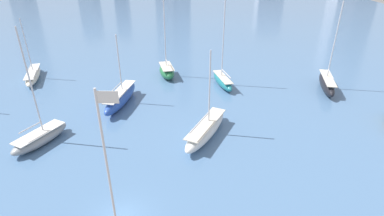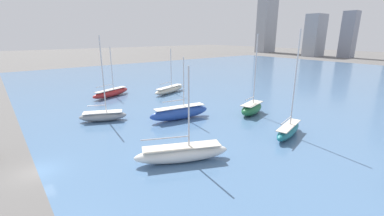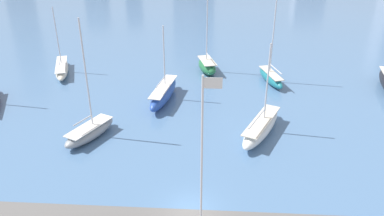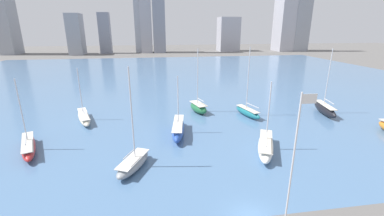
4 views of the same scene
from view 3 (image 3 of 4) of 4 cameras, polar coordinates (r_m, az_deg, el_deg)
The scene contains 9 objects.
ground_plane at distance 32.92m, azimuth -0.31°, elevation -15.18°, with size 500.00×500.00×0.00m, color #605E5B.
harbor_water at distance 97.14m, azimuth 2.47°, elevation 13.19°, with size 180.00×140.00×0.00m.
flag_pole at distance 25.10m, azimuth 1.59°, elevation -8.70°, with size 1.24×0.14×13.79m.
sailboat_blue at distance 50.99m, azimuth -4.34°, elevation 2.26°, with size 3.60×10.71×10.22m.
sailboat_teal at distance 58.17m, azimuth 11.92°, elevation 4.66°, with size 3.76×8.12×14.34m.
sailboat_gray at distance 43.62m, azimuth -15.29°, elevation -3.41°, with size 5.19×7.70×13.50m.
sailboat_green at distance 61.30m, azimuth 2.31°, elevation 6.47°, with size 4.08×6.88×13.75m.
sailboat_white at distance 43.45m, azimuth 10.50°, elevation -2.85°, with size 6.35×10.46×10.60m.
sailboat_cream at distance 64.44m, azimuth -19.23°, elevation 5.75°, with size 5.26×10.50×10.48m.
Camera 3 is at (1.67, -24.67, 21.73)m, focal length 35.00 mm.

